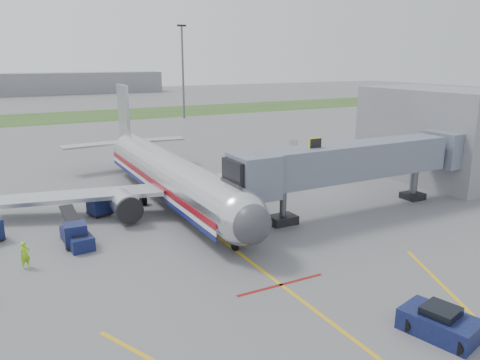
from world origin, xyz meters
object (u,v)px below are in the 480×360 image
airliner (170,174)px  pushback_tug (440,323)px  belt_loader (77,237)px  ramp_worker (25,255)px

airliner → pushback_tug: (4.00, -27.28, -2.03)m
airliner → belt_loader: size_ratio=7.35×
belt_loader → ramp_worker: (-3.61, -2.57, 0.32)m
airliner → pushback_tug: bearing=-81.7°
belt_loader → pushback_tug: bearing=-56.2°
belt_loader → airliner: bearing=35.3°
airliner → ramp_worker: airliner is taller
belt_loader → ramp_worker: 4.44m
airliner → pushback_tug: 27.65m
airliner → ramp_worker: (-13.31, -9.43, -1.75)m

